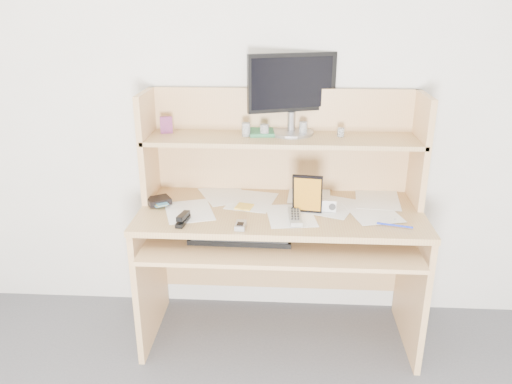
# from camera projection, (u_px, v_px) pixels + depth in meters

# --- Properties ---
(back_wall) EXTENTS (3.60, 0.04, 2.50)m
(back_wall) POSITION_uv_depth(u_px,v_px,m) (283.00, 97.00, 2.60)
(back_wall) COLOR beige
(back_wall) RESTS_ON floor
(desk) EXTENTS (1.40, 0.70, 1.30)m
(desk) POSITION_uv_depth(u_px,v_px,m) (281.00, 213.00, 2.57)
(desk) COLOR tan
(desk) RESTS_ON floor
(paper_clutter) EXTENTS (1.32, 0.54, 0.01)m
(paper_clutter) POSITION_uv_depth(u_px,v_px,m) (281.00, 209.00, 2.47)
(paper_clutter) COLOR white
(paper_clutter) RESTS_ON desk
(keyboard) EXTENTS (0.49, 0.18, 0.03)m
(keyboard) POSITION_uv_depth(u_px,v_px,m) (241.00, 236.00, 2.38)
(keyboard) COLOR black
(keyboard) RESTS_ON desk
(tv_remote) EXTENTS (0.07, 0.20, 0.02)m
(tv_remote) POSITION_uv_depth(u_px,v_px,m) (295.00, 216.00, 2.35)
(tv_remote) COLOR gray
(tv_remote) RESTS_ON paper_clutter
(flip_phone) EXTENTS (0.05, 0.09, 0.02)m
(flip_phone) POSITION_uv_depth(u_px,v_px,m) (241.00, 225.00, 2.26)
(flip_phone) COLOR #ADADAF
(flip_phone) RESTS_ON paper_clutter
(stapler) EXTENTS (0.05, 0.13, 0.04)m
(stapler) POSITION_uv_depth(u_px,v_px,m) (183.00, 218.00, 2.31)
(stapler) COLOR black
(stapler) RESTS_ON paper_clutter
(wallet) EXTENTS (0.14, 0.14, 0.03)m
(wallet) POSITION_uv_depth(u_px,v_px,m) (159.00, 201.00, 2.53)
(wallet) COLOR black
(wallet) RESTS_ON paper_clutter
(sticky_note_pad) EXTENTS (0.10, 0.10, 0.01)m
(sticky_note_pad) POSITION_uv_depth(u_px,v_px,m) (244.00, 207.00, 2.49)
(sticky_note_pad) COLOR yellow
(sticky_note_pad) RESTS_ON desk
(digital_camera) EXTENTS (0.10, 0.05, 0.06)m
(digital_camera) POSITION_uv_depth(u_px,v_px,m) (326.00, 205.00, 2.44)
(digital_camera) COLOR silver
(digital_camera) RESTS_ON paper_clutter
(game_case) EXTENTS (0.14, 0.04, 0.20)m
(game_case) POSITION_uv_depth(u_px,v_px,m) (307.00, 194.00, 2.38)
(game_case) COLOR black
(game_case) RESTS_ON paper_clutter
(blue_pen) EXTENTS (0.16, 0.05, 0.01)m
(blue_pen) POSITION_uv_depth(u_px,v_px,m) (395.00, 225.00, 2.27)
(blue_pen) COLOR #1729AF
(blue_pen) RESTS_ON paper_clutter
(card_box) EXTENTS (0.07, 0.03, 0.09)m
(card_box) POSITION_uv_depth(u_px,v_px,m) (166.00, 125.00, 2.55)
(card_box) COLOR #A82F16
(card_box) RESTS_ON desk
(shelf_book) EXTENTS (0.14, 0.18, 0.02)m
(shelf_book) POSITION_uv_depth(u_px,v_px,m) (262.00, 132.00, 2.56)
(shelf_book) COLOR #338053
(shelf_book) RESTS_ON desk
(chip_stack_a) EXTENTS (0.06, 0.06, 0.06)m
(chip_stack_a) POSITION_uv_depth(u_px,v_px,m) (264.00, 130.00, 2.50)
(chip_stack_a) COLOR black
(chip_stack_a) RESTS_ON desk
(chip_stack_b) EXTENTS (0.04, 0.04, 0.07)m
(chip_stack_b) POSITION_uv_depth(u_px,v_px,m) (246.00, 130.00, 2.50)
(chip_stack_b) COLOR silver
(chip_stack_b) RESTS_ON desk
(chip_stack_c) EXTENTS (0.04, 0.04, 0.04)m
(chip_stack_c) POSITION_uv_depth(u_px,v_px,m) (341.00, 132.00, 2.49)
(chip_stack_c) COLOR black
(chip_stack_c) RESTS_ON desk
(chip_stack_d) EXTENTS (0.05, 0.05, 0.07)m
(chip_stack_d) POSITION_uv_depth(u_px,v_px,m) (303.00, 129.00, 2.51)
(chip_stack_d) COLOR white
(chip_stack_d) RESTS_ON desk
(monitor) EXTENTS (0.45, 0.23, 0.40)m
(monitor) POSITION_uv_depth(u_px,v_px,m) (292.00, 91.00, 2.50)
(monitor) COLOR #9A9A9E
(monitor) RESTS_ON desk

